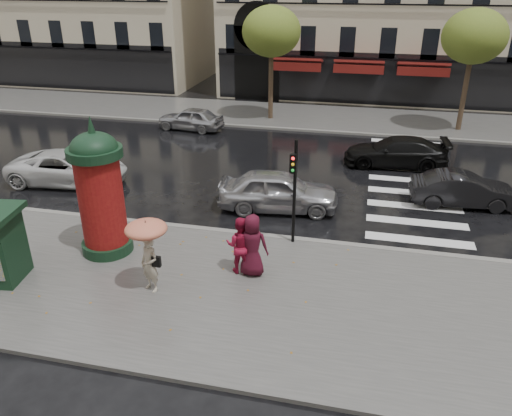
% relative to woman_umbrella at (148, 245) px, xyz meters
% --- Properties ---
extents(ground, '(160.00, 160.00, 0.00)m').
position_rel_woman_umbrella_xyz_m(ground, '(1.59, 0.89, -1.57)').
color(ground, black).
rests_on(ground, ground).
extents(near_sidewalk, '(90.00, 7.00, 0.12)m').
position_rel_woman_umbrella_xyz_m(near_sidewalk, '(1.59, 0.39, -1.51)').
color(near_sidewalk, '#474744').
rests_on(near_sidewalk, ground).
extents(far_sidewalk, '(90.00, 6.00, 0.12)m').
position_rel_woman_umbrella_xyz_m(far_sidewalk, '(1.59, 19.89, -1.51)').
color(far_sidewalk, '#474744').
rests_on(far_sidewalk, ground).
extents(near_kerb, '(90.00, 0.25, 0.14)m').
position_rel_woman_umbrella_xyz_m(near_kerb, '(1.59, 3.89, -1.50)').
color(near_kerb, slate).
rests_on(near_kerb, ground).
extents(far_kerb, '(90.00, 0.25, 0.14)m').
position_rel_woman_umbrella_xyz_m(far_kerb, '(1.59, 16.89, -1.50)').
color(far_kerb, slate).
rests_on(far_kerb, ground).
extents(zebra_crossing, '(3.60, 11.75, 0.01)m').
position_rel_woman_umbrella_xyz_m(zebra_crossing, '(7.59, 10.49, -1.57)').
color(zebra_crossing, silver).
rests_on(zebra_crossing, ground).
extents(tree_far_left, '(3.40, 3.40, 6.64)m').
position_rel_woman_umbrella_xyz_m(tree_far_left, '(-0.41, 18.89, 3.60)').
color(tree_far_left, '#38281C').
rests_on(tree_far_left, ground).
extents(tree_far_right, '(3.40, 3.40, 6.64)m').
position_rel_woman_umbrella_xyz_m(tree_far_right, '(10.59, 18.89, 3.60)').
color(tree_far_right, '#38281C').
rests_on(tree_far_right, ground).
extents(woman_umbrella, '(1.15, 1.15, 2.20)m').
position_rel_woman_umbrella_xyz_m(woman_umbrella, '(0.00, 0.00, 0.00)').
color(woman_umbrella, '#C0B39E').
rests_on(woman_umbrella, near_sidewalk).
extents(woman_red, '(0.89, 0.70, 1.78)m').
position_rel_woman_umbrella_xyz_m(woman_red, '(2.19, 1.50, -0.56)').
color(woman_red, maroon).
rests_on(woman_red, near_sidewalk).
extents(man_burgundy, '(0.95, 0.62, 1.91)m').
position_rel_woman_umbrella_xyz_m(man_burgundy, '(2.57, 1.45, -0.50)').
color(man_burgundy, '#430D1C').
rests_on(man_burgundy, near_sidewalk).
extents(morris_column, '(1.65, 1.65, 4.43)m').
position_rel_woman_umbrella_xyz_m(morris_column, '(-2.29, 1.76, 0.67)').
color(morris_column, black).
rests_on(morris_column, near_sidewalk).
extents(traffic_light, '(0.24, 0.34, 3.53)m').
position_rel_woman_umbrella_xyz_m(traffic_light, '(3.42, 3.59, 0.68)').
color(traffic_light, black).
rests_on(traffic_light, near_sidewalk).
extents(car_silver, '(4.74, 2.41, 1.54)m').
position_rel_woman_umbrella_xyz_m(car_silver, '(2.43, 6.29, -0.80)').
color(car_silver, '#AFAFB4').
rests_on(car_silver, ground).
extents(car_darkgrey, '(4.04, 1.68, 1.30)m').
position_rel_woman_umbrella_xyz_m(car_darkgrey, '(9.35, 8.23, -0.92)').
color(car_darkgrey, black).
rests_on(car_darkgrey, ground).
extents(car_white, '(5.18, 2.79, 1.38)m').
position_rel_woman_umbrella_xyz_m(car_white, '(-6.84, 6.88, -0.88)').
color(car_white, silver).
rests_on(car_white, ground).
extents(car_black, '(4.83, 2.24, 1.36)m').
position_rel_woman_umbrella_xyz_m(car_black, '(6.90, 12.23, -0.89)').
color(car_black, black).
rests_on(car_black, ground).
extents(car_far_silver, '(3.96, 1.96, 1.30)m').
position_rel_woman_umbrella_xyz_m(car_far_silver, '(-4.48, 15.76, -0.92)').
color(car_far_silver, '#9E9EA2').
rests_on(car_far_silver, ground).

